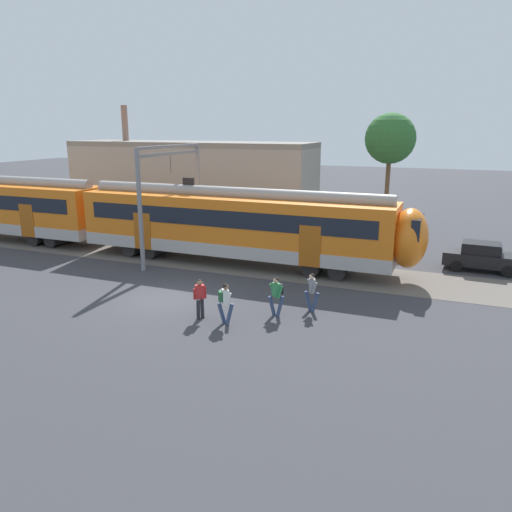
# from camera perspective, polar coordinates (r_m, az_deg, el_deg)

# --- Properties ---
(ground_plane) EXTENTS (160.00, 160.00, 0.00)m
(ground_plane) POSITION_cam_1_polar(r_m,az_deg,el_deg) (22.90, -10.44, -4.91)
(ground_plane) COLOR #38383D
(track_bed) EXTENTS (80.00, 4.40, 0.01)m
(track_bed) POSITION_cam_1_polar(r_m,az_deg,el_deg) (34.45, -19.56, 1.10)
(track_bed) COLOR #605951
(track_bed) RESTS_ON ground
(commuter_train) EXTENTS (38.05, 3.07, 4.73)m
(commuter_train) POSITION_cam_1_polar(r_m,az_deg,el_deg) (32.43, -16.59, 4.59)
(commuter_train) COLOR #B2ADA8
(commuter_train) RESTS_ON ground
(pedestrian_red) EXTENTS (0.50, 0.71, 1.67)m
(pedestrian_red) POSITION_cam_1_polar(r_m,az_deg,el_deg) (20.20, -6.44, -4.46)
(pedestrian_red) COLOR #28282D
(pedestrian_red) RESTS_ON ground
(pedestrian_white) EXTENTS (0.71, 0.51, 1.67)m
(pedestrian_white) POSITION_cam_1_polar(r_m,az_deg,el_deg) (19.54, -3.58, -5.06)
(pedestrian_white) COLOR navy
(pedestrian_white) RESTS_ON ground
(pedestrian_green) EXTENTS (0.69, 0.50, 1.67)m
(pedestrian_green) POSITION_cam_1_polar(r_m,az_deg,el_deg) (20.32, 2.37, -4.26)
(pedestrian_green) COLOR navy
(pedestrian_green) RESTS_ON ground
(pedestrian_grey) EXTENTS (0.71, 0.53, 1.67)m
(pedestrian_grey) POSITION_cam_1_polar(r_m,az_deg,el_deg) (20.94, 6.41, -3.83)
(pedestrian_grey) COLOR navy
(pedestrian_grey) RESTS_ON ground
(parked_car_black) EXTENTS (4.08, 1.93, 1.54)m
(parked_car_black) POSITION_cam_1_polar(r_m,az_deg,el_deg) (29.37, 24.49, -0.06)
(parked_car_black) COLOR black
(parked_car_black) RESTS_ON ground
(catenary_gantry) EXTENTS (0.24, 6.64, 6.53)m
(catenary_gantry) POSITION_cam_1_polar(r_m,az_deg,el_deg) (29.46, -9.64, 8.09)
(catenary_gantry) COLOR gray
(catenary_gantry) RESTS_ON ground
(background_building) EXTENTS (19.77, 5.00, 9.20)m
(background_building) POSITION_cam_1_polar(r_m,az_deg,el_deg) (40.36, -7.49, 8.31)
(background_building) COLOR gray
(background_building) RESTS_ON ground
(street_tree_right) EXTENTS (3.59, 3.59, 8.51)m
(street_tree_right) POSITION_cam_1_polar(r_m,az_deg,el_deg) (37.69, 15.09, 12.78)
(street_tree_right) COLOR brown
(street_tree_right) RESTS_ON ground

